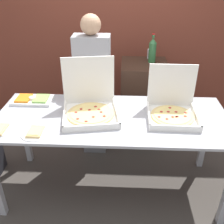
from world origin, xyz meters
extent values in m
plane|color=#423D38|center=(0.00, 0.00, 0.00)|extent=(16.00, 16.00, 0.00)
cube|color=brown|center=(0.00, 1.70, 1.40)|extent=(10.00, 0.06, 2.80)
cube|color=#A8AAB2|center=(0.00, 0.00, 0.88)|extent=(2.17, 0.90, 0.02)
cube|color=#A8AAB2|center=(-1.04, 0.40, 0.43)|extent=(0.06, 0.06, 0.86)
cube|color=#A8AAB2|center=(1.04, 0.40, 0.43)|extent=(0.06, 0.06, 0.86)
cube|color=white|center=(-0.20, -0.01, 0.90)|extent=(0.57, 0.57, 0.02)
cube|color=white|center=(-0.16, -0.25, 0.93)|extent=(0.49, 0.10, 0.04)
cube|color=white|center=(-0.43, -0.05, 0.93)|extent=(0.10, 0.49, 0.04)
cube|color=white|center=(0.04, 0.03, 0.93)|extent=(0.10, 0.49, 0.04)
cube|color=white|center=(-0.24, 0.24, 1.14)|extent=(0.49, 0.10, 0.47)
cylinder|color=#E5C17A|center=(-0.20, -0.01, 0.92)|extent=(0.44, 0.44, 0.02)
cylinder|color=#F4D67F|center=(-0.20, -0.01, 0.93)|extent=(0.38, 0.38, 0.00)
cylinder|color=#B22D23|center=(-0.10, 0.01, 0.93)|extent=(0.03, 0.03, 0.00)
cylinder|color=#B22D23|center=(-0.12, 0.05, 0.93)|extent=(0.03, 0.03, 0.00)
cylinder|color=#B22D23|center=(-0.16, 0.11, 0.93)|extent=(0.03, 0.03, 0.00)
cylinder|color=#B22D23|center=(-0.21, 0.04, 0.93)|extent=(0.03, 0.03, 0.00)
cylinder|color=#B22D23|center=(-0.30, 0.06, 0.93)|extent=(0.03, 0.03, 0.00)
cylinder|color=#B22D23|center=(-0.33, -0.01, 0.93)|extent=(0.03, 0.03, 0.00)
cylinder|color=#B22D23|center=(-0.30, -0.13, 0.93)|extent=(0.03, 0.03, 0.00)
cylinder|color=#B22D23|center=(-0.22, -0.16, 0.93)|extent=(0.03, 0.03, 0.00)
cylinder|color=#B22D23|center=(-0.16, -0.08, 0.93)|extent=(0.03, 0.03, 0.00)
cylinder|color=#B22D23|center=(-0.07, -0.07, 0.93)|extent=(0.03, 0.03, 0.00)
cube|color=white|center=(0.55, -0.01, 0.90)|extent=(0.45, 0.45, 0.02)
cube|color=white|center=(0.55, -0.22, 0.93)|extent=(0.44, 0.03, 0.04)
cube|color=white|center=(0.34, 0.00, 0.93)|extent=(0.03, 0.44, 0.04)
cube|color=white|center=(0.77, -0.01, 0.93)|extent=(0.03, 0.44, 0.04)
cube|color=white|center=(0.56, 0.22, 1.12)|extent=(0.44, 0.03, 0.42)
cylinder|color=#E5C17A|center=(0.55, -0.01, 0.92)|extent=(0.39, 0.39, 0.02)
cylinder|color=#F4D67F|center=(0.55, -0.01, 0.93)|extent=(0.34, 0.34, 0.00)
cylinder|color=#B22D23|center=(0.66, -0.03, 0.93)|extent=(0.03, 0.03, 0.00)
cylinder|color=#B22D23|center=(0.68, 0.03, 0.93)|extent=(0.03, 0.03, 0.00)
cylinder|color=#B22D23|center=(0.59, 0.04, 0.93)|extent=(0.03, 0.03, 0.00)
cylinder|color=#B22D23|center=(0.55, 0.12, 0.93)|extent=(0.03, 0.03, 0.00)
cylinder|color=#B22D23|center=(0.52, 0.04, 0.93)|extent=(0.03, 0.03, 0.00)
cylinder|color=#B22D23|center=(0.46, 0.04, 0.93)|extent=(0.03, 0.03, 0.00)
cylinder|color=#B22D23|center=(0.43, -0.06, 0.93)|extent=(0.03, 0.03, 0.00)
cylinder|color=#B22D23|center=(0.49, -0.09, 0.93)|extent=(0.03, 0.03, 0.00)
cylinder|color=#B22D23|center=(0.55, -0.05, 0.93)|extent=(0.03, 0.03, 0.00)
cylinder|color=#B22D23|center=(0.58, -0.05, 0.93)|extent=(0.03, 0.03, 0.00)
cylinder|color=#B22D23|center=(0.59, -0.04, 0.93)|extent=(0.03, 0.03, 0.00)
cylinder|color=white|center=(-0.63, -0.30, 0.89)|extent=(0.25, 0.25, 0.01)
cube|color=#E5C17A|center=(-0.63, -0.30, 0.90)|extent=(0.12, 0.17, 0.02)
cube|color=#F4D67F|center=(-0.63, -0.31, 0.92)|extent=(0.09, 0.12, 0.01)
cube|color=white|center=(-0.83, 0.27, 0.90)|extent=(0.40, 0.23, 0.03)
cube|color=orange|center=(-0.92, 0.27, 0.93)|extent=(0.14, 0.18, 0.02)
cube|color=#8CC65B|center=(-0.74, 0.27, 0.93)|extent=(0.14, 0.18, 0.02)
cylinder|color=white|center=(-0.83, 0.27, 0.93)|extent=(0.07, 0.07, 0.02)
cube|color=#382319|center=(0.36, 1.03, 0.53)|extent=(0.57, 0.56, 1.06)
cylinder|color=#2D6638|center=(0.44, 1.08, 1.18)|extent=(0.09, 0.09, 0.23)
cone|color=#2D6638|center=(0.44, 1.08, 1.32)|extent=(0.09, 0.09, 0.06)
cylinder|color=#2D6638|center=(0.44, 1.08, 1.37)|extent=(0.03, 0.03, 0.04)
cylinder|color=red|center=(0.44, 1.08, 1.40)|extent=(0.04, 0.04, 0.01)
cylinder|color=silver|center=(0.43, 1.22, 1.12)|extent=(0.07, 0.07, 0.12)
cylinder|color=silver|center=(0.43, 1.22, 1.18)|extent=(0.06, 0.06, 0.00)
cube|color=slate|center=(-0.25, 0.68, 0.41)|extent=(0.28, 0.20, 0.81)
cube|color=#99999E|center=(-0.25, 0.68, 1.14)|extent=(0.40, 0.22, 0.66)
sphere|color=tan|center=(-0.25, 0.68, 1.58)|extent=(0.22, 0.22, 0.22)
camera|label=1|loc=(0.10, -2.09, 2.13)|focal=42.00mm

